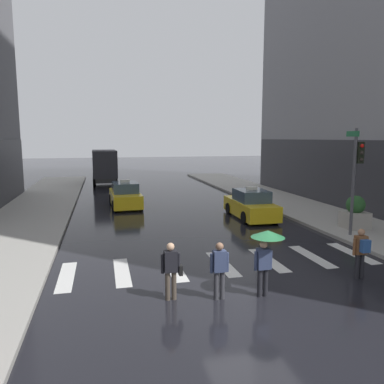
{
  "coord_description": "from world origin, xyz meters",
  "views": [
    {
      "loc": [
        -4.14,
        -9.41,
        4.52
      ],
      "look_at": [
        0.06,
        8.0,
        1.92
      ],
      "focal_mm": 34.97,
      "sensor_mm": 36.0,
      "label": 1
    }
  ],
  "objects_px": {
    "taxi_lead": "(251,205)",
    "box_truck": "(104,165)",
    "traffic_light_pole": "(356,167)",
    "taxi_second": "(125,196)",
    "pedestrian_with_handbag": "(171,268)",
    "pedestrian_with_umbrella": "(266,245)",
    "planter_near_corner": "(355,213)",
    "pedestrian_plain_coat": "(219,267)",
    "pedestrian_with_backpack": "(361,250)"
  },
  "relations": [
    {
      "from": "planter_near_corner",
      "to": "pedestrian_with_backpack",
      "type": "bearing_deg",
      "value": -125.53
    },
    {
      "from": "traffic_light_pole",
      "to": "pedestrian_with_umbrella",
      "type": "distance_m",
      "value": 8.38
    },
    {
      "from": "pedestrian_with_handbag",
      "to": "planter_near_corner",
      "type": "relative_size",
      "value": 1.03
    },
    {
      "from": "traffic_light_pole",
      "to": "pedestrian_plain_coat",
      "type": "xyz_separation_m",
      "value": [
        -7.9,
        -4.84,
        -2.32
      ]
    },
    {
      "from": "pedestrian_with_umbrella",
      "to": "pedestrian_with_backpack",
      "type": "xyz_separation_m",
      "value": [
        3.54,
        0.51,
        -0.54
      ]
    },
    {
      "from": "taxi_second",
      "to": "pedestrian_with_umbrella",
      "type": "height_order",
      "value": "pedestrian_with_umbrella"
    },
    {
      "from": "taxi_second",
      "to": "pedestrian_with_umbrella",
      "type": "bearing_deg",
      "value": -78.88
    },
    {
      "from": "taxi_lead",
      "to": "box_truck",
      "type": "distance_m",
      "value": 19.88
    },
    {
      "from": "taxi_second",
      "to": "pedestrian_with_backpack",
      "type": "bearing_deg",
      "value": -66.14
    },
    {
      "from": "pedestrian_with_backpack",
      "to": "pedestrian_with_handbag",
      "type": "distance_m",
      "value": 6.21
    },
    {
      "from": "box_truck",
      "to": "planter_near_corner",
      "type": "height_order",
      "value": "box_truck"
    },
    {
      "from": "pedestrian_with_handbag",
      "to": "pedestrian_plain_coat",
      "type": "height_order",
      "value": "same"
    },
    {
      "from": "taxi_second",
      "to": "pedestrian_plain_coat",
      "type": "bearing_deg",
      "value": -83.76
    },
    {
      "from": "traffic_light_pole",
      "to": "taxi_second",
      "type": "xyz_separation_m",
      "value": [
        -9.57,
        10.41,
        -2.53
      ]
    },
    {
      "from": "traffic_light_pole",
      "to": "taxi_lead",
      "type": "xyz_separation_m",
      "value": [
        -2.84,
        5.14,
        -2.53
      ]
    },
    {
      "from": "pedestrian_with_umbrella",
      "to": "pedestrian_plain_coat",
      "type": "distance_m",
      "value": 1.47
    },
    {
      "from": "taxi_lead",
      "to": "traffic_light_pole",
      "type": "bearing_deg",
      "value": -61.08
    },
    {
      "from": "taxi_lead",
      "to": "taxi_second",
      "type": "xyz_separation_m",
      "value": [
        -6.73,
        5.27,
        0.0
      ]
    },
    {
      "from": "pedestrian_with_handbag",
      "to": "pedestrian_plain_coat",
      "type": "relative_size",
      "value": 1.0
    },
    {
      "from": "pedestrian_with_umbrella",
      "to": "pedestrian_with_handbag",
      "type": "height_order",
      "value": "pedestrian_with_umbrella"
    },
    {
      "from": "traffic_light_pole",
      "to": "pedestrian_with_umbrella",
      "type": "height_order",
      "value": "traffic_light_pole"
    },
    {
      "from": "taxi_lead",
      "to": "pedestrian_with_backpack",
      "type": "distance_m",
      "value": 9.57
    },
    {
      "from": "traffic_light_pole",
      "to": "pedestrian_with_backpack",
      "type": "xyz_separation_m",
      "value": [
        -3.01,
        -4.42,
        -2.29
      ]
    },
    {
      "from": "pedestrian_with_umbrella",
      "to": "pedestrian_with_backpack",
      "type": "bearing_deg",
      "value": 8.26
    },
    {
      "from": "pedestrian_plain_coat",
      "to": "planter_near_corner",
      "type": "bearing_deg",
      "value": 33.94
    },
    {
      "from": "planter_near_corner",
      "to": "box_truck",
      "type": "bearing_deg",
      "value": 117.82
    },
    {
      "from": "pedestrian_with_umbrella",
      "to": "pedestrian_with_handbag",
      "type": "bearing_deg",
      "value": 171.6
    },
    {
      "from": "pedestrian_with_backpack",
      "to": "traffic_light_pole",
      "type": "bearing_deg",
      "value": 55.77
    },
    {
      "from": "taxi_second",
      "to": "box_truck",
      "type": "height_order",
      "value": "box_truck"
    },
    {
      "from": "pedestrian_with_umbrella",
      "to": "pedestrian_with_handbag",
      "type": "relative_size",
      "value": 1.18
    },
    {
      "from": "taxi_second",
      "to": "pedestrian_with_backpack",
      "type": "relative_size",
      "value": 2.79
    },
    {
      "from": "taxi_second",
      "to": "pedestrian_with_umbrella",
      "type": "relative_size",
      "value": 2.37
    },
    {
      "from": "pedestrian_with_umbrella",
      "to": "planter_near_corner",
      "type": "bearing_deg",
      "value": 38.91
    },
    {
      "from": "taxi_lead",
      "to": "box_truck",
      "type": "height_order",
      "value": "box_truck"
    },
    {
      "from": "taxi_second",
      "to": "planter_near_corner",
      "type": "height_order",
      "value": "taxi_second"
    },
    {
      "from": "traffic_light_pole",
      "to": "box_truck",
      "type": "height_order",
      "value": "traffic_light_pole"
    },
    {
      "from": "box_truck",
      "to": "pedestrian_with_handbag",
      "type": "relative_size",
      "value": 4.59
    },
    {
      "from": "pedestrian_with_backpack",
      "to": "pedestrian_with_umbrella",
      "type": "bearing_deg",
      "value": -171.74
    },
    {
      "from": "taxi_lead",
      "to": "pedestrian_with_backpack",
      "type": "xyz_separation_m",
      "value": [
        -0.17,
        -9.56,
        0.25
      ]
    },
    {
      "from": "pedestrian_with_umbrella",
      "to": "planter_near_corner",
      "type": "distance_m",
      "value": 9.66
    },
    {
      "from": "planter_near_corner",
      "to": "pedestrian_with_handbag",
      "type": "bearing_deg",
      "value": -150.89
    },
    {
      "from": "planter_near_corner",
      "to": "pedestrian_with_umbrella",
      "type": "bearing_deg",
      "value": -141.09
    },
    {
      "from": "box_truck",
      "to": "pedestrian_plain_coat",
      "type": "relative_size",
      "value": 4.59
    },
    {
      "from": "traffic_light_pole",
      "to": "box_truck",
      "type": "relative_size",
      "value": 0.63
    },
    {
      "from": "box_truck",
      "to": "pedestrian_with_backpack",
      "type": "relative_size",
      "value": 4.59
    },
    {
      "from": "pedestrian_with_handbag",
      "to": "planter_near_corner",
      "type": "bearing_deg",
      "value": 29.11
    },
    {
      "from": "taxi_second",
      "to": "planter_near_corner",
      "type": "xyz_separation_m",
      "value": [
        10.51,
        -9.3,
        0.15
      ]
    },
    {
      "from": "pedestrian_with_backpack",
      "to": "planter_near_corner",
      "type": "bearing_deg",
      "value": 54.47
    },
    {
      "from": "taxi_second",
      "to": "pedestrian_with_backpack",
      "type": "xyz_separation_m",
      "value": [
        6.56,
        -14.84,
        0.25
      ]
    },
    {
      "from": "traffic_light_pole",
      "to": "taxi_second",
      "type": "relative_size",
      "value": 1.04
    }
  ]
}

